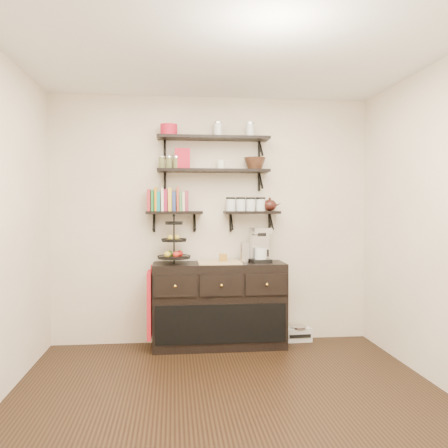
# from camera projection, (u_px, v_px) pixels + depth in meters

# --- Properties ---
(floor) EXTENTS (3.50, 3.50, 0.00)m
(floor) POSITION_uv_depth(u_px,v_px,m) (232.00, 406.00, 3.55)
(floor) COLOR black
(floor) RESTS_ON ground
(ceiling) EXTENTS (3.50, 3.50, 0.02)m
(ceiling) POSITION_uv_depth(u_px,v_px,m) (232.00, 42.00, 3.46)
(ceiling) COLOR white
(ceiling) RESTS_ON back_wall
(back_wall) EXTENTS (3.50, 0.02, 2.70)m
(back_wall) POSITION_uv_depth(u_px,v_px,m) (212.00, 220.00, 5.24)
(back_wall) COLOR white
(back_wall) RESTS_ON ground
(shelf_top) EXTENTS (1.20, 0.27, 0.23)m
(shelf_top) POSITION_uv_depth(u_px,v_px,m) (213.00, 138.00, 5.08)
(shelf_top) COLOR black
(shelf_top) RESTS_ON back_wall
(shelf_mid) EXTENTS (1.20, 0.27, 0.23)m
(shelf_mid) POSITION_uv_depth(u_px,v_px,m) (213.00, 171.00, 5.09)
(shelf_mid) COLOR black
(shelf_mid) RESTS_ON back_wall
(shelf_low_left) EXTENTS (0.60, 0.25, 0.23)m
(shelf_low_left) POSITION_uv_depth(u_px,v_px,m) (174.00, 213.00, 5.08)
(shelf_low_left) COLOR black
(shelf_low_left) RESTS_ON back_wall
(shelf_low_right) EXTENTS (0.60, 0.25, 0.23)m
(shelf_low_right) POSITION_uv_depth(u_px,v_px,m) (252.00, 213.00, 5.17)
(shelf_low_right) COLOR black
(shelf_low_right) RESTS_ON back_wall
(cookbooks) EXTENTS (0.43, 0.15, 0.26)m
(cookbooks) POSITION_uv_depth(u_px,v_px,m) (169.00, 200.00, 5.07)
(cookbooks) COLOR #B92831
(cookbooks) RESTS_ON shelf_low_left
(glass_canisters) EXTENTS (0.43, 0.10, 0.13)m
(glass_canisters) POSITION_uv_depth(u_px,v_px,m) (246.00, 205.00, 5.16)
(glass_canisters) COLOR silver
(glass_canisters) RESTS_ON shelf_low_right
(sideboard) EXTENTS (1.40, 0.50, 0.92)m
(sideboard) POSITION_uv_depth(u_px,v_px,m) (219.00, 305.00, 5.05)
(sideboard) COLOR black
(sideboard) RESTS_ON floor
(fruit_stand) EXTENTS (0.34, 0.34, 0.50)m
(fruit_stand) POSITION_uv_depth(u_px,v_px,m) (174.00, 247.00, 4.98)
(fruit_stand) COLOR black
(fruit_stand) RESTS_ON sideboard
(candle) EXTENTS (0.08, 0.08, 0.08)m
(candle) POSITION_uv_depth(u_px,v_px,m) (223.00, 258.00, 5.03)
(candle) COLOR olive
(candle) RESTS_ON sideboard
(coffee_maker) EXTENTS (0.23, 0.23, 0.37)m
(coffee_maker) POSITION_uv_depth(u_px,v_px,m) (260.00, 246.00, 5.10)
(coffee_maker) COLOR black
(coffee_maker) RESTS_ON sideboard
(thermal_carafe) EXTENTS (0.11, 0.11, 0.22)m
(thermal_carafe) POSITION_uv_depth(u_px,v_px,m) (245.00, 252.00, 5.04)
(thermal_carafe) COLOR silver
(thermal_carafe) RESTS_ON sideboard
(apron) EXTENTS (0.04, 0.29, 0.69)m
(apron) POSITION_uv_depth(u_px,v_px,m) (149.00, 304.00, 4.87)
(apron) COLOR #A5111C
(apron) RESTS_ON sideboard
(radio) EXTENTS (0.29, 0.19, 0.17)m
(radio) POSITION_uv_depth(u_px,v_px,m) (298.00, 334.00, 5.27)
(radio) COLOR silver
(radio) RESTS_ON floor
(recipe_box) EXTENTS (0.16, 0.06, 0.22)m
(recipe_box) POSITION_uv_depth(u_px,v_px,m) (182.00, 159.00, 5.05)
(recipe_box) COLOR red
(recipe_box) RESTS_ON shelf_mid
(walnut_bowl) EXTENTS (0.24, 0.24, 0.13)m
(walnut_bowl) POSITION_uv_depth(u_px,v_px,m) (255.00, 164.00, 5.14)
(walnut_bowl) COLOR black
(walnut_bowl) RESTS_ON shelf_mid
(ramekins) EXTENTS (0.09, 0.09, 0.10)m
(ramekins) POSITION_uv_depth(u_px,v_px,m) (221.00, 165.00, 5.10)
(ramekins) COLOR white
(ramekins) RESTS_ON shelf_mid
(teapot) EXTENTS (0.21, 0.16, 0.15)m
(teapot) POSITION_uv_depth(u_px,v_px,m) (270.00, 204.00, 5.18)
(teapot) COLOR #34140F
(teapot) RESTS_ON shelf_low_right
(red_pot) EXTENTS (0.18, 0.18, 0.12)m
(red_pot) POSITION_uv_depth(u_px,v_px,m) (169.00, 130.00, 5.03)
(red_pot) COLOR red
(red_pot) RESTS_ON shelf_top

